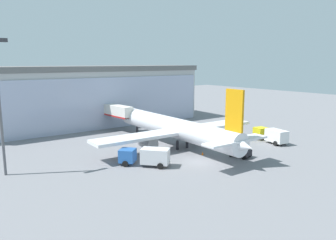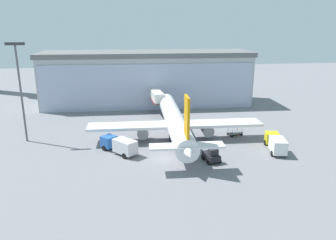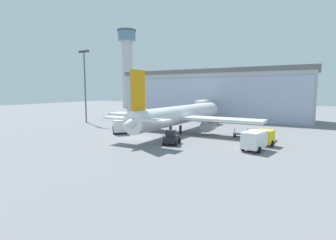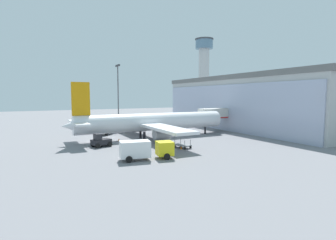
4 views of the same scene
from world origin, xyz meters
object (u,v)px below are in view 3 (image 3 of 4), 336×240
at_px(safety_cone_wingtip, 243,136).
at_px(jet_bridge, 206,105).
at_px(catering_truck, 119,125).
at_px(baggage_cart, 241,134).
at_px(control_tower, 127,63).
at_px(airplane, 180,115).
at_px(safety_cone_nose, 163,136).
at_px(pushback_tug, 172,138).
at_px(fuel_truck, 258,139).
at_px(apron_light_mast, 85,80).

bearing_deg(safety_cone_wingtip, jet_bridge, 125.29).
bearing_deg(catering_truck, baggage_cart, -115.48).
relative_size(control_tower, airplane, 0.99).
bearing_deg(catering_truck, safety_cone_nose, -136.13).
distance_m(jet_bridge, pushback_tug, 31.65).
relative_size(pushback_tug, safety_cone_wingtip, 6.36).
height_order(catering_truck, pushback_tug, catering_truck).
bearing_deg(safety_cone_wingtip, pushback_tug, -126.56).
xyz_separation_m(control_tower, airplane, (51.64, -52.51, -17.15)).
distance_m(baggage_cart, safety_cone_nose, 13.79).
relative_size(airplane, fuel_truck, 4.67).
height_order(jet_bridge, airplane, airplane).
relative_size(catering_truck, pushback_tug, 1.99).
xyz_separation_m(jet_bridge, catering_truck, (-8.68, -25.34, -2.84)).
height_order(catering_truck, fuel_truck, same).
distance_m(control_tower, airplane, 75.62).
xyz_separation_m(fuel_truck, safety_cone_nose, (-16.04, 1.77, -1.19)).
xyz_separation_m(airplane, safety_cone_nose, (0.05, -6.91, -3.05)).
bearing_deg(fuel_truck, control_tower, 59.67).
bearing_deg(safety_cone_nose, pushback_tug, -49.27).
bearing_deg(jet_bridge, baggage_cart, -148.56).
height_order(apron_light_mast, safety_cone_nose, apron_light_mast).
xyz_separation_m(apron_light_mast, airplane, (27.51, -2.40, -7.39)).
height_order(airplane, safety_cone_wingtip, airplane).
height_order(control_tower, catering_truck, control_tower).
bearing_deg(baggage_cart, jet_bridge, 109.91).
distance_m(airplane, safety_cone_nose, 7.55).
distance_m(catering_truck, fuel_truck, 26.59).
relative_size(safety_cone_nose, safety_cone_wingtip, 1.00).
height_order(catering_truck, safety_cone_nose, catering_truck).
bearing_deg(apron_light_mast, baggage_cart, -3.26).
xyz_separation_m(control_tower, catering_truck, (41.28, -58.43, -19.01)).
distance_m(airplane, safety_cone_wingtip, 12.70).
bearing_deg(catering_truck, pushback_tug, -152.04).
distance_m(catering_truck, safety_cone_nose, 10.52).
xyz_separation_m(apron_light_mast, safety_cone_wingtip, (39.83, -2.76, -10.44)).
height_order(jet_bridge, baggage_cart, jet_bridge).
height_order(control_tower, safety_cone_nose, control_tower).
bearing_deg(airplane, baggage_cart, -87.20).
relative_size(control_tower, pushback_tug, 10.07).
bearing_deg(apron_light_mast, safety_cone_nose, -18.65).
bearing_deg(fuel_truck, baggage_cart, 37.17).
distance_m(control_tower, safety_cone_wingtip, 85.41).
distance_m(airplane, fuel_truck, 18.37).
bearing_deg(safety_cone_nose, catering_truck, 174.61).
bearing_deg(safety_cone_wingtip, baggage_cart, 129.42).
distance_m(control_tower, catering_truck, 74.02).
bearing_deg(safety_cone_nose, apron_light_mast, 161.35).
height_order(airplane, fuel_truck, airplane).
xyz_separation_m(airplane, safety_cone_wingtip, (12.32, -0.36, -3.05)).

